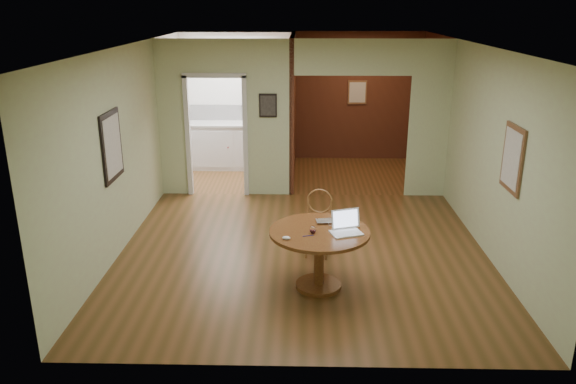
{
  "coord_description": "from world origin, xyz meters",
  "views": [
    {
      "loc": [
        -0.03,
        -6.99,
        3.26
      ],
      "look_at": [
        -0.2,
        -0.2,
        0.96
      ],
      "focal_mm": 35.0,
      "sensor_mm": 36.0,
      "label": 1
    }
  ],
  "objects_px": {
    "chair": "(318,219)",
    "dining_table": "(319,245)",
    "open_laptop": "(346,226)",
    "closed_laptop": "(332,223)"
  },
  "relations": [
    {
      "from": "open_laptop",
      "to": "chair",
      "type": "bearing_deg",
      "value": 86.93
    },
    {
      "from": "chair",
      "to": "closed_laptop",
      "type": "bearing_deg",
      "value": -69.92
    },
    {
      "from": "dining_table",
      "to": "open_laptop",
      "type": "height_order",
      "value": "open_laptop"
    },
    {
      "from": "dining_table",
      "to": "chair",
      "type": "distance_m",
      "value": 0.98
    },
    {
      "from": "dining_table",
      "to": "closed_laptop",
      "type": "bearing_deg",
      "value": 53.25
    },
    {
      "from": "chair",
      "to": "dining_table",
      "type": "bearing_deg",
      "value": -81.25
    },
    {
      "from": "open_laptop",
      "to": "closed_laptop",
      "type": "bearing_deg",
      "value": 103.22
    },
    {
      "from": "chair",
      "to": "closed_laptop",
      "type": "relative_size",
      "value": 2.44
    },
    {
      "from": "chair",
      "to": "closed_laptop",
      "type": "xyz_separation_m",
      "value": [
        0.14,
        -0.77,
        0.25
      ]
    },
    {
      "from": "dining_table",
      "to": "closed_laptop",
      "type": "height_order",
      "value": "closed_laptop"
    }
  ]
}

